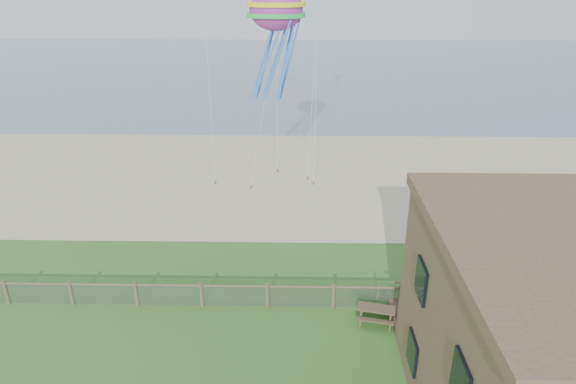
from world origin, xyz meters
name	(u,v)px	position (x,y,z in m)	size (l,w,h in m)	color
sand_beach	(280,176)	(0.00, 22.00, 0.00)	(72.00, 20.00, 0.02)	tan
ocean	(290,69)	(0.00, 66.00, 0.00)	(160.00, 68.00, 0.02)	slate
chainlink_fence	(267,297)	(0.00, 6.00, 0.55)	(36.20, 0.20, 1.25)	#4A3F29
motel_deck	(565,319)	(13.00, 5.00, 0.25)	(15.00, 2.00, 0.50)	#4F3B2D
picnic_table	(376,315)	(4.80, 5.00, 0.34)	(1.62, 1.23, 0.69)	#4F3B2D
octopus_kite	(276,42)	(0.06, 16.64, 10.40)	(3.27, 2.31, 6.73)	#F43626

